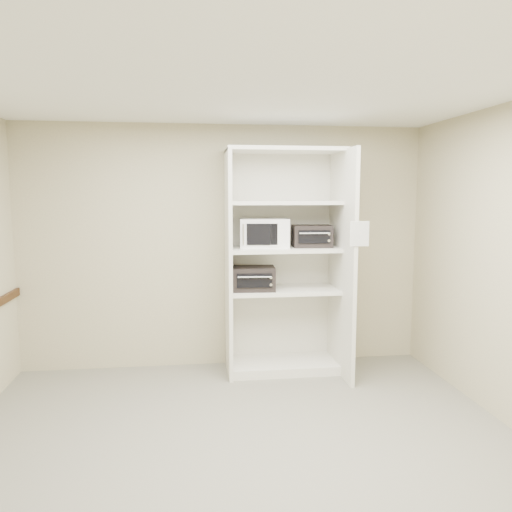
{
  "coord_description": "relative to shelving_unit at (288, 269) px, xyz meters",
  "views": [
    {
      "loc": [
        -0.37,
        -3.57,
        1.94
      ],
      "look_at": [
        0.27,
        1.35,
        1.32
      ],
      "focal_mm": 35.0,
      "sensor_mm": 36.0,
      "label": 1
    }
  ],
  "objects": [
    {
      "name": "floor",
      "position": [
        -0.67,
        -1.7,
        -1.13
      ],
      "size": [
        4.5,
        4.0,
        0.01
      ],
      "primitive_type": "cube",
      "color": "#6B6859",
      "rests_on": "ground"
    },
    {
      "name": "ceiling",
      "position": [
        -0.67,
        -1.7,
        1.57
      ],
      "size": [
        4.5,
        4.0,
        0.01
      ],
      "primitive_type": "cube",
      "color": "white"
    },
    {
      "name": "wall_back",
      "position": [
        -0.67,
        0.3,
        0.22
      ],
      "size": [
        4.5,
        0.02,
        2.7
      ],
      "primitive_type": "cube",
      "color": "#B8B089",
      "rests_on": "ground"
    },
    {
      "name": "wall_front",
      "position": [
        -0.67,
        -3.7,
        0.22
      ],
      "size": [
        4.5,
        0.02,
        2.7
      ],
      "primitive_type": "cube",
      "color": "#B8B089",
      "rests_on": "ground"
    },
    {
      "name": "shelving_unit",
      "position": [
        0.0,
        0.0,
        0.0
      ],
      "size": [
        1.24,
        0.92,
        2.42
      ],
      "color": "silver",
      "rests_on": "floor"
    },
    {
      "name": "microwave",
      "position": [
        -0.25,
        0.04,
        0.39
      ],
      "size": [
        0.56,
        0.45,
        0.31
      ],
      "primitive_type": "cube",
      "rotation": [
        0.0,
        0.0,
        -0.1
      ],
      "color": "white",
      "rests_on": "shelving_unit"
    },
    {
      "name": "toaster_oven_upper",
      "position": [
        0.26,
        -0.0,
        0.36
      ],
      "size": [
        0.43,
        0.34,
        0.24
      ],
      "primitive_type": "cube",
      "rotation": [
        0.0,
        0.0,
        -0.07
      ],
      "color": "black",
      "rests_on": "shelving_unit"
    },
    {
      "name": "toaster_oven_lower",
      "position": [
        -0.38,
        -0.05,
        -0.09
      ],
      "size": [
        0.47,
        0.37,
        0.25
      ],
      "primitive_type": "cube",
      "rotation": [
        0.0,
        0.0,
        -0.07
      ],
      "color": "black",
      "rests_on": "shelving_unit"
    },
    {
      "name": "paper_sign",
      "position": [
        0.58,
        -0.63,
        0.43
      ],
      "size": [
        0.19,
        0.01,
        0.24
      ],
      "primitive_type": "cube",
      "rotation": [
        0.0,
        0.0,
        0.05
      ],
      "color": "white",
      "rests_on": "shelving_unit"
    }
  ]
}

